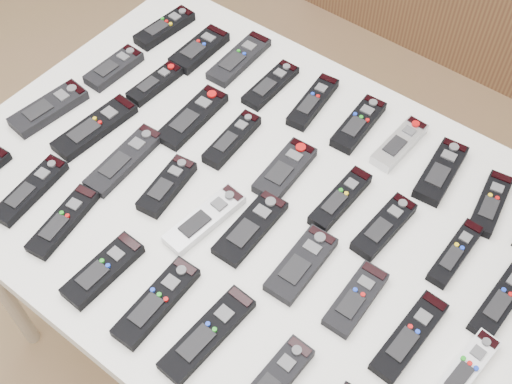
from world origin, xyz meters
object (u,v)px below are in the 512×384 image
Objects in this scene: remote_1 at (199,49)px; remote_17 at (455,253)px; remote_32 at (103,270)px; remote_24 at (251,228)px; remote_33 at (157,302)px; remote_14 at (285,170)px; remote_15 at (340,199)px; remote_35 at (272,383)px; remote_23 at (205,219)px; remote_26 at (356,299)px; remote_0 at (165,28)px; remote_5 at (359,124)px; remote_25 at (301,264)px; remote_4 at (313,102)px; remote_30 at (31,190)px; remote_22 at (167,186)px; remote_28 at (465,370)px; remote_19 at (49,108)px; remote_7 at (441,172)px; remote_21 at (124,160)px; remote_12 at (192,117)px; remote_20 at (95,127)px; remote_8 at (491,203)px; remote_11 at (155,84)px; table at (256,214)px; remote_16 at (384,227)px; remote_31 at (63,221)px; remote_10 at (114,68)px; remote_34 at (208,334)px; remote_27 at (410,336)px; remote_18 at (503,299)px; remote_3 at (271,85)px; remote_6 at (399,144)px; remote_2 at (239,59)px; remote_13 at (232,139)px.

remote_1 is 0.78m from remote_17.
remote_24 is at bearing 58.57° from remote_32.
remote_33 is (-0.03, -0.23, 0.00)m from remote_24.
remote_14 reaches higher than remote_24.
remote_35 is at bearing -71.73° from remote_15.
remote_23 is 0.33m from remote_26.
remote_0 is 1.01× the size of remote_32.
remote_25 is at bearing -76.92° from remote_5.
remote_4 and remote_30 have the same top height.
remote_22 is 0.66m from remote_28.
remote_0 reaches higher than remote_25.
remote_15 and remote_19 have the same top height.
remote_25 is (-0.10, -0.36, -0.00)m from remote_7.
remote_21 is (-0.29, -0.18, -0.00)m from remote_14.
remote_12 and remote_20 have the same top height.
remote_8 is 0.98× the size of remote_28.
remote_22 is (0.23, -0.21, 0.00)m from remote_11.
table is 7.85× the size of remote_16.
remote_7 is 0.19m from remote_16.
remote_31 is (-0.20, -0.57, -0.00)m from remote_4.
remote_10 is 0.75× the size of remote_34.
remote_7 is at bearing 15.42° from remote_10.
remote_21 is 0.44m from remote_25.
remote_22 reaches higher than remote_27.
remote_11 is 0.81× the size of remote_30.
remote_4 is at bearing 61.40° from remote_31.
remote_33 is at bearing -117.84° from remote_16.
remote_18 is at bearing 36.59° from remote_33.
remote_5 is at bearing 4.55° from remote_3.
remote_12 is 0.20m from remote_22.
remote_18 is at bearing 36.48° from remote_26.
remote_16 is at bearing -0.61° from remote_15.
remote_32 is at bearing -111.49° from remote_6.
remote_1 reaches higher than remote_8.
remote_19 is 1.02m from remote_28.
remote_8 is 0.79m from remote_11.
remote_30 is at bearing -143.11° from remote_15.
remote_31 is (0.11, -0.01, -0.00)m from remote_30.
remote_18 is 0.57m from remote_23.
remote_32 is (-0.36, -0.40, 0.00)m from remote_16.
remote_3 is 1.10× the size of remote_10.
remote_32 is at bearing -174.79° from remote_35.
remote_35 reaches higher than remote_23.
remote_34 is at bearing -87.31° from remote_5.
remote_34 is at bearing -57.54° from remote_2.
remote_10 is 0.93× the size of remote_17.
remote_27 is at bearing -3.35° from remote_26.
remote_13 is at bearing -175.36° from remote_17.
remote_0 is 0.92× the size of remote_23.
table is 7.13× the size of remote_24.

